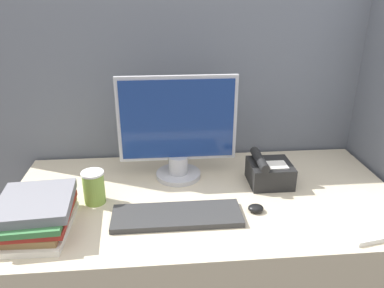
{
  "coord_description": "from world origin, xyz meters",
  "views": [
    {
      "loc": [
        -0.16,
        -0.87,
        1.5
      ],
      "look_at": [
        -0.05,
        0.42,
        0.95
      ],
      "focal_mm": 35.0,
      "sensor_mm": 36.0,
      "label": 1
    }
  ],
  "objects": [
    {
      "name": "cubicle_panel_rear",
      "position": [
        0.0,
        0.8,
        0.89
      ],
      "size": [
        1.9,
        0.04,
        1.78
      ],
      "color": "slate",
      "rests_on": "ground_plane"
    },
    {
      "name": "desk",
      "position": [
        0.0,
        0.38,
        0.37
      ],
      "size": [
        1.5,
        0.76,
        0.75
      ],
      "color": "beige",
      "rests_on": "ground_plane"
    },
    {
      "name": "coffee_cup",
      "position": [
        -0.42,
        0.37,
        0.81
      ],
      "size": [
        0.08,
        0.08,
        0.13
      ],
      "color": "#8CB247",
      "rests_on": "desk"
    },
    {
      "name": "desk_telephone",
      "position": [
        0.27,
        0.45,
        0.8
      ],
      "size": [
        0.17,
        0.18,
        0.13
      ],
      "color": "black",
      "rests_on": "desk"
    },
    {
      "name": "keyboard",
      "position": [
        -0.12,
        0.24,
        0.76
      ],
      "size": [
        0.45,
        0.15,
        0.02
      ],
      "color": "#333333",
      "rests_on": "desk"
    },
    {
      "name": "mouse",
      "position": [
        0.17,
        0.25,
        0.76
      ],
      "size": [
        0.06,
        0.05,
        0.03
      ],
      "color": "black",
      "rests_on": "desk"
    },
    {
      "name": "paper_pile",
      "position": [
        0.53,
        0.18,
        0.76
      ],
      "size": [
        0.28,
        0.31,
        0.02
      ],
      "color": "white",
      "rests_on": "desk"
    },
    {
      "name": "book_stack",
      "position": [
        -0.58,
        0.22,
        0.81
      ],
      "size": [
        0.26,
        0.3,
        0.12
      ],
      "color": "silver",
      "rests_on": "desk"
    },
    {
      "name": "monitor",
      "position": [
        -0.09,
        0.55,
        0.95
      ],
      "size": [
        0.48,
        0.19,
        0.43
      ],
      "color": "#B7B7BC",
      "rests_on": "desk"
    }
  ]
}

